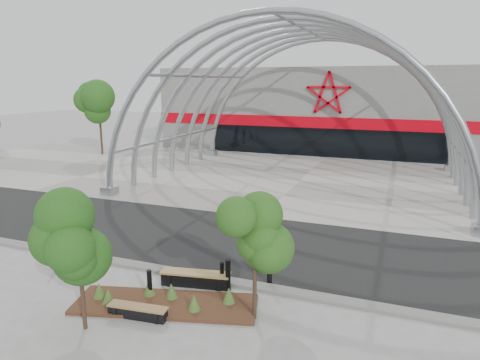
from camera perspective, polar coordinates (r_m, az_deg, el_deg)
name	(u,v)px	position (r m, az deg, el deg)	size (l,w,h in m)	color
ground	(200,275)	(15.67, -5.33, -12.44)	(140.00, 140.00, 0.00)	gray
road	(236,241)	(18.61, -0.55, -8.12)	(140.00, 7.00, 0.02)	black
forecourt	(299,181)	(29.63, 7.93, -0.17)	(60.00, 17.00, 0.04)	gray
kerb	(197,276)	(15.45, -5.75, -12.60)	(60.00, 0.50, 0.12)	#63635E
arena_building	(340,108)	(46.62, 13.15, 9.33)	(34.00, 15.24, 8.00)	slate
vault_canopy	(299,181)	(29.63, 7.93, -0.18)	(20.80, 15.80, 20.36)	#93979C
planting_bed	(163,301)	(13.85, -10.19, -15.58)	(5.84, 3.09, 0.59)	#3E2119
street_tree_0	(77,237)	(12.21, -20.87, -7.17)	(1.64, 1.64, 3.74)	#321C16
street_tree_1	(255,235)	(11.98, 2.03, -7.35)	(1.50, 1.50, 3.56)	black
bench_0	(138,312)	(13.33, -13.47, -16.74)	(1.83, 0.58, 0.38)	black
bench_1	(196,279)	(14.82, -5.94, -13.00)	(2.40, 0.93, 0.49)	black
bollard_0	(55,257)	(17.17, -23.40, -9.41)	(0.16, 0.16, 0.97)	black
bollard_1	(150,284)	(14.16, -11.95, -13.43)	(0.15, 0.15, 0.96)	black
bollard_2	(222,275)	(14.59, -2.41, -12.51)	(0.14, 0.14, 0.88)	black
bollard_3	(228,275)	(14.32, -1.61, -12.58)	(0.17, 0.17, 1.07)	black
bollard_4	(270,269)	(14.76, 3.97, -11.80)	(0.17, 0.17, 1.07)	black
bg_tree_0	(99,104)	(42.01, -18.30, 9.54)	(3.00, 3.00, 6.45)	black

